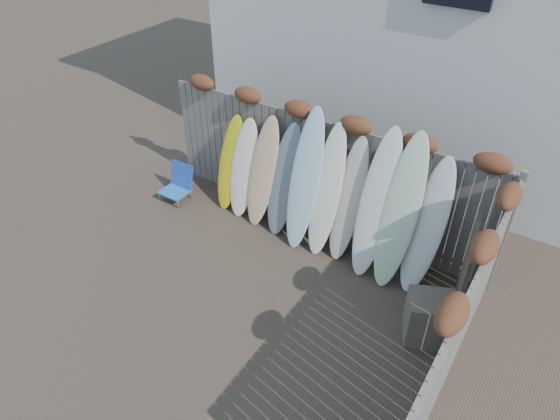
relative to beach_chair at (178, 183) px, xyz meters
The scene contains 16 objects.
ground 3.07m from the beach_chair, 32.39° to the right, with size 80.00×80.00×0.00m, color #493A2D.
back_fence 2.88m from the beach_chair, 15.99° to the left, with size 6.05×0.28×2.24m.
right_fence 5.80m from the beach_chair, 13.95° to the right, with size 0.28×4.40×2.24m.
beach_chair is the anchor object (origin of this frame).
wooden_crate 5.17m from the beach_chair, ahead, with size 0.61×0.51×0.71m, color #50453C.
lattice_panel 5.40m from the beach_chair, ahead, with size 0.05×1.16×1.74m, color #2E271C.
surfboard_0 1.18m from the beach_chair, 22.39° to the left, with size 0.49×0.07×1.79m, color yellow.
surfboard_1 1.46m from the beach_chair, 16.04° to the left, with size 0.52×0.07×1.82m, color #FBE7CA.
surfboard_2 1.87m from the beach_chair, 11.44° to the left, with size 0.53×0.07×2.00m, color #E6B96C.
surfboard_3 2.28m from the beach_chair, ahead, with size 0.53×0.07×1.99m, color slate.
surfboard_4 2.74m from the beach_chair, ahead, with size 0.51×0.07×2.40m, color #A8D0E5.
surfboard_5 3.09m from the beach_chair, ahead, with size 0.48×0.07×2.23m, color white.
surfboard_6 3.43m from the beach_chair, ahead, with size 0.47×0.07×2.08m, color beige.
surfboard_7 3.93m from the beach_chair, ahead, with size 0.52×0.07×2.41m, color white.
surfboard_8 4.31m from the beach_chair, ahead, with size 0.54×0.07×2.45m, color silver.
surfboard_9 4.69m from the beach_chair, ahead, with size 0.51×0.07×2.17m, color silver.
Camera 1 is at (3.32, -3.90, 5.54)m, focal length 32.00 mm.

